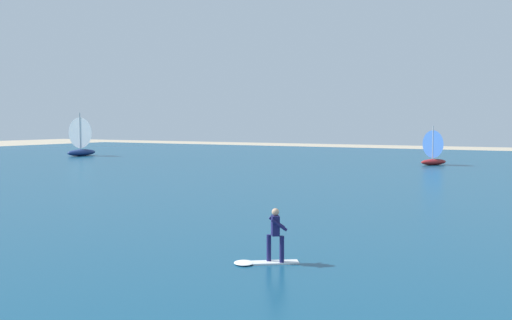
{
  "coord_description": "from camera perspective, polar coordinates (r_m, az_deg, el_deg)",
  "views": [
    {
      "loc": [
        10.41,
        0.53,
        4.34
      ],
      "look_at": [
        0.77,
        17.78,
        3.05
      ],
      "focal_mm": 40.49,
      "sensor_mm": 36.0,
      "label": 1
    }
  ],
  "objects": [
    {
      "name": "kitesurfer",
      "position": [
        17.51,
        1.29,
        -8.26
      ],
      "size": [
        1.92,
        1.6,
        1.67
      ],
      "color": "white",
      "rests_on": "ocean"
    },
    {
      "name": "sailboat_far_left",
      "position": [
        60.55,
        17.47,
        1.22
      ],
      "size": [
        3.18,
        3.51,
        3.9
      ],
      "color": "maroon",
      "rests_on": "ocean"
    },
    {
      "name": "sailboat_near_shore",
      "position": [
        77.08,
        -16.54,
        2.28
      ],
      "size": [
        3.96,
        4.68,
        5.5
      ],
      "color": "navy",
      "rests_on": "ocean"
    },
    {
      "name": "ocean",
      "position": [
        50.03,
        17.1,
        -1.37
      ],
      "size": [
        160.0,
        90.0,
        0.1
      ],
      "primitive_type": "cube",
      "color": "navy",
      "rests_on": "ground"
    }
  ]
}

